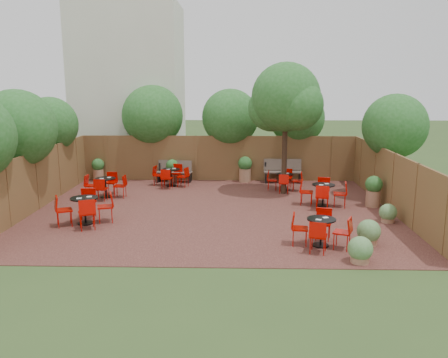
{
  "coord_description": "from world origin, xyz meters",
  "views": [
    {
      "loc": [
        0.79,
        -15.15,
        4.23
      ],
      "look_at": [
        0.36,
        0.5,
        1.0
      ],
      "focal_mm": 37.08,
      "sensor_mm": 36.0,
      "label": 1
    }
  ],
  "objects": [
    {
      "name": "planters",
      "position": [
        0.37,
        3.56,
        0.59
      ],
      "size": [
        11.44,
        4.66,
        1.11
      ],
      "color": "#94664A",
      "rests_on": "courtyard_paving"
    },
    {
      "name": "bistro_tables",
      "position": [
        -0.25,
        0.41,
        0.46
      ],
      "size": [
        9.55,
        8.74,
        0.95
      ],
      "color": "black",
      "rests_on": "courtyard_paving"
    },
    {
      "name": "park_bench_left",
      "position": [
        -1.91,
        4.63,
        0.5
      ],
      "size": [
        1.55,
        0.68,
        0.93
      ],
      "rotation": [
        0.0,
        0.0,
        -0.14
      ],
      "color": "brown",
      "rests_on": "courtyard_paving"
    },
    {
      "name": "fence_back",
      "position": [
        0.0,
        5.0,
        1.0
      ],
      "size": [
        12.0,
        0.08,
        2.0
      ],
      "primitive_type": "cube",
      "color": "brown",
      "rests_on": "ground"
    },
    {
      "name": "courtyard_tree",
      "position": [
        2.63,
        2.53,
        3.59
      ],
      "size": [
        2.76,
        2.66,
        5.02
      ],
      "rotation": [
        0.0,
        0.0,
        -0.01
      ],
      "color": "black",
      "rests_on": "courtyard_paving"
    },
    {
      "name": "overhang_foliage",
      "position": [
        -1.89,
        2.84,
        2.76
      ],
      "size": [
        15.76,
        10.85,
        2.74
      ],
      "color": "#215B1D",
      "rests_on": "ground"
    },
    {
      "name": "park_bench_right",
      "position": [
        2.8,
        4.63,
        0.54
      ],
      "size": [
        1.64,
        0.55,
        1.01
      ],
      "rotation": [
        0.0,
        0.0,
        -0.02
      ],
      "color": "brown",
      "rests_on": "courtyard_paving"
    },
    {
      "name": "fence_left",
      "position": [
        -6.0,
        0.0,
        1.0
      ],
      "size": [
        0.08,
        10.0,
        2.0
      ],
      "primitive_type": "cube",
      "color": "brown",
      "rests_on": "ground"
    },
    {
      "name": "courtyard_paving",
      "position": [
        0.0,
        0.0,
        0.01
      ],
      "size": [
        12.0,
        10.0,
        0.02
      ],
      "primitive_type": "cube",
      "color": "#3A1B17",
      "rests_on": "ground"
    },
    {
      "name": "neighbour_building",
      "position": [
        -4.5,
        8.0,
        4.0
      ],
      "size": [
        5.0,
        4.0,
        8.0
      ],
      "primitive_type": "cube",
      "color": "beige",
      "rests_on": "ground"
    },
    {
      "name": "ground",
      "position": [
        0.0,
        0.0,
        0.0
      ],
      "size": [
        80.0,
        80.0,
        0.0
      ],
      "primitive_type": "plane",
      "color": "#354F23",
      "rests_on": "ground"
    },
    {
      "name": "low_shrubs",
      "position": [
        4.42,
        -3.22,
        0.33
      ],
      "size": [
        2.29,
        3.92,
        0.68
      ],
      "color": "#94664A",
      "rests_on": "courtyard_paving"
    },
    {
      "name": "fence_right",
      "position": [
        6.0,
        0.0,
        1.0
      ],
      "size": [
        0.08,
        10.0,
        2.0
      ],
      "primitive_type": "cube",
      "color": "brown",
      "rests_on": "ground"
    }
  ]
}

